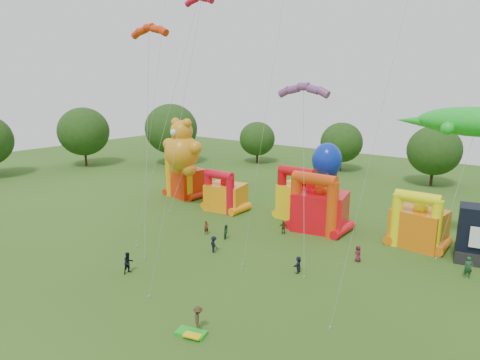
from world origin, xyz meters
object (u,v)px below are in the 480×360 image
Objects in this scene: spectator_0 at (209,205)px; spectator_4 at (283,227)px; bouncy_castle_2 at (301,199)px; octopus_kite at (322,180)px; gecko_kite at (468,150)px; bouncy_castle_0 at (185,180)px; teddy_bear_kite at (182,152)px.

spectator_0 reaches higher than spectator_4.
bouncy_castle_2 is 3.40m from octopus_kite.
bouncy_castle_2 is at bearing 32.76° from spectator_0.
bouncy_castle_2 is 0.46× the size of gecko_kite.
teddy_bear_kite reaches higher than bouncy_castle_0.
gecko_kite is 9.19× the size of spectator_4.
teddy_bear_kite reaches higher than spectator_0.
bouncy_castle_2 is (18.52, 1.04, 0.08)m from bouncy_castle_0.
octopus_kite is at bearing 39.29° from bouncy_castle_2.
spectator_0 is (-12.81, -6.16, -3.92)m from octopus_kite.
octopus_kite is at bearing 21.34° from teddy_bear_kite.
teddy_bear_kite reaches higher than octopus_kite.
octopus_kite is (16.96, 6.62, -2.57)m from teddy_bear_kite.
gecko_kite reaches higher than teddy_bear_kite.
spectator_4 is (-0.67, -7.55, -3.97)m from octopus_kite.
gecko_kite reaches higher than spectator_4.
octopus_kite reaches higher than spectator_4.
bouncy_castle_2 reaches higher than spectator_4.
teddy_bear_kite reaches higher than bouncy_castle_2.
gecko_kite reaches higher than octopus_kite.
teddy_bear_kite is at bearing -161.53° from bouncy_castle_2.
bouncy_castle_0 is at bearing -172.60° from octopus_kite.
bouncy_castle_2 is at bearing -178.80° from gecko_kite.
spectator_4 is (-16.04, -6.29, -9.27)m from gecko_kite.
spectator_4 is at bearing -3.25° from teddy_bear_kite.
spectator_0 is (7.69, -3.49, -1.60)m from bouncy_castle_0.
bouncy_castle_0 is 4.12× the size of spectator_4.
spectator_4 is (16.29, -0.92, -6.55)m from teddy_bear_kite.
spectator_0 is at bearing -170.13° from gecko_kite.
spectator_0 is at bearing -154.33° from octopus_kite.
gecko_kite reaches higher than spectator_0.
bouncy_castle_0 is at bearing -177.75° from gecko_kite.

